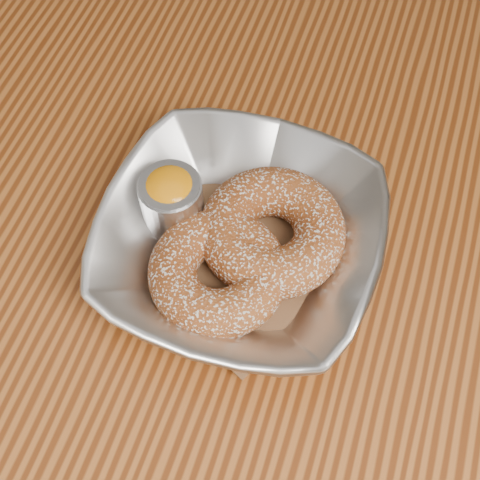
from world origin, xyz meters
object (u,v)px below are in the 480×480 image
(serving_bowl, at_px, (240,243))
(ramekin, at_px, (172,200))
(table, at_px, (182,288))
(donut_back, at_px, (272,231))
(donut_front, at_px, (218,272))

(serving_bowl, height_order, ramekin, ramekin)
(table, xyz_separation_m, donut_back, (0.08, 0.01, 0.13))
(table, height_order, serving_bowl, serving_bowl)
(ramekin, bearing_deg, table, -86.57)
(donut_front, bearing_deg, ramekin, 140.79)
(table, bearing_deg, donut_back, 8.68)
(table, relative_size, donut_front, 11.55)
(table, relative_size, ramekin, 20.89)
(ramekin, bearing_deg, serving_bowl, -11.81)
(serving_bowl, xyz_separation_m, donut_back, (0.02, 0.02, 0.00))
(serving_bowl, height_order, donut_front, serving_bowl)
(serving_bowl, xyz_separation_m, ramekin, (-0.06, 0.01, 0.01))
(donut_back, bearing_deg, table, -171.32)
(serving_bowl, height_order, donut_back, serving_bowl)
(donut_back, bearing_deg, ramekin, -178.11)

